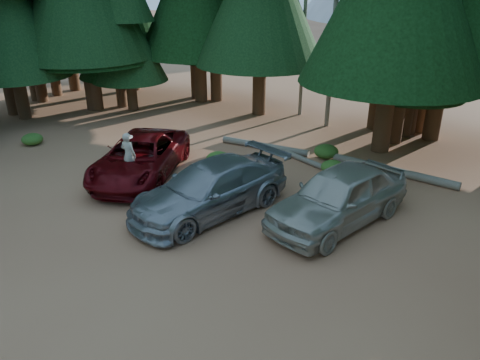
% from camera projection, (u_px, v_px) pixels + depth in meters
% --- Properties ---
extents(ground, '(160.00, 160.00, 0.00)m').
position_uv_depth(ground, '(164.00, 259.00, 13.46)').
color(ground, '#9B5E41').
rests_on(ground, ground).
extents(forest_belt_north, '(36.00, 7.00, 22.00)m').
position_uv_depth(forest_belt_north, '(315.00, 121.00, 25.88)').
color(forest_belt_north, black).
rests_on(forest_belt_north, ground).
extents(snag_front, '(0.24, 0.24, 12.00)m').
position_uv_depth(snag_front, '(336.00, 7.00, 22.72)').
color(snag_front, '#6A6055').
rests_on(snag_front, ground).
extents(snag_back, '(0.20, 0.20, 10.00)m').
position_uv_depth(snag_back, '(305.00, 24.00, 25.14)').
color(snag_back, '#6A6055').
rests_on(snag_back, ground).
extents(red_pickup, '(4.19, 6.42, 1.64)m').
position_uv_depth(red_pickup, '(140.00, 157.00, 18.63)').
color(red_pickup, '#5B070C').
rests_on(red_pickup, ground).
extents(silver_minivan_center, '(4.51, 6.42, 1.73)m').
position_uv_depth(silver_minivan_center, '(210.00, 189.00, 15.80)').
color(silver_minivan_center, '#96999D').
rests_on(silver_minivan_center, ground).
extents(silver_minivan_right, '(4.19, 5.94, 1.88)m').
position_uv_depth(silver_minivan_right, '(339.00, 196.00, 15.10)').
color(silver_minivan_right, '#B8B3A4').
rests_on(silver_minivan_right, ground).
extents(frisbee_player, '(0.63, 0.44, 1.71)m').
position_uv_depth(frisbee_player, '(129.00, 155.00, 17.40)').
color(frisbee_player, beige).
rests_on(frisbee_player, ground).
extents(log_left, '(4.32, 0.49, 0.31)m').
position_uv_depth(log_left, '(265.00, 146.00, 21.75)').
color(log_left, '#6A6055').
rests_on(log_left, ground).
extents(log_mid, '(2.69, 1.54, 0.24)m').
position_uv_depth(log_mid, '(309.00, 162.00, 20.04)').
color(log_mid, '#6A6055').
rests_on(log_mid, ground).
extents(log_right, '(5.16, 1.40, 0.33)m').
position_uv_depth(log_right, '(393.00, 171.00, 19.04)').
color(log_right, '#6A6055').
rests_on(log_right, ground).
extents(shrub_far_left, '(1.12, 1.12, 0.62)m').
position_uv_depth(shrub_far_left, '(144.00, 136.00, 22.56)').
color(shrub_far_left, '#32671F').
rests_on(shrub_far_left, ground).
extents(shrub_left, '(1.00, 1.00, 0.55)m').
position_uv_depth(shrub_left, '(159.00, 146.00, 21.37)').
color(shrub_left, '#32671F').
rests_on(shrub_left, ground).
extents(shrub_center_left, '(1.03, 1.03, 0.57)m').
position_uv_depth(shrub_center_left, '(218.00, 159.00, 19.95)').
color(shrub_center_left, '#32671F').
rests_on(shrub_center_left, ground).
extents(shrub_center_right, '(0.98, 0.98, 0.54)m').
position_uv_depth(shrub_center_right, '(333.00, 167.00, 19.11)').
color(shrub_center_right, '#32671F').
rests_on(shrub_center_right, ground).
extents(shrub_right, '(1.08, 1.08, 0.59)m').
position_uv_depth(shrub_right, '(326.00, 151.00, 20.72)').
color(shrub_right, '#32671F').
rests_on(shrub_right, ground).
extents(shrub_far_right, '(1.20, 1.20, 0.66)m').
position_uv_depth(shrub_far_right, '(356.00, 185.00, 17.37)').
color(shrub_far_right, '#32671F').
rests_on(shrub_far_right, ground).
extents(shrub_edge_west, '(0.98, 0.98, 0.54)m').
position_uv_depth(shrub_edge_west, '(32.00, 139.00, 22.32)').
color(shrub_edge_west, '#32671F').
rests_on(shrub_edge_west, ground).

